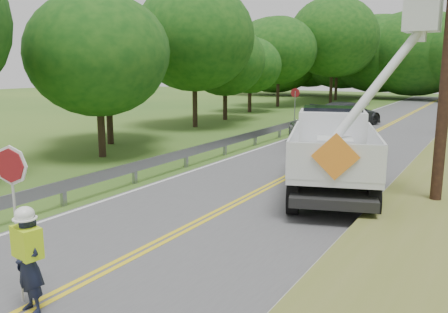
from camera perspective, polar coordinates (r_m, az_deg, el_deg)
The scene contains 9 objects.
ground at distance 8.63m, azimuth -21.68°, elevation -16.54°, with size 140.00×140.00×0.00m, color #2D5A1F.
road at distance 19.93m, azimuth 11.79°, elevation -0.43°, with size 7.20×96.00×0.03m.
guardrail at distance 22.23m, azimuth 2.78°, elevation 2.38°, with size 0.18×48.00×0.77m.
treeline_left at distance 39.34m, azimuth 5.61°, elevation 13.68°, with size 11.85×54.61×11.06m.
flagger at distance 8.02m, azimuth -23.05°, elevation -11.20°, with size 1.08×0.50×2.65m.
bucket_truck at distance 15.58m, azimuth 13.82°, elevation 2.09°, with size 5.00×7.36×6.84m.
suv_silver at distance 23.15m, azimuth 11.29°, elevation 3.10°, with size 2.53×5.49×1.53m, color #A1A3A8.
suv_darkgrey at distance 31.94m, azimuth 14.96°, elevation 5.13°, with size 2.24×5.51×1.60m, color #383B3F.
stop_sign_permanent at distance 27.88m, azimuth 8.74°, elevation 6.54°, with size 0.56×0.08×2.66m.
Camera 1 is at (6.23, -4.53, 3.88)m, focal length 37.07 mm.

